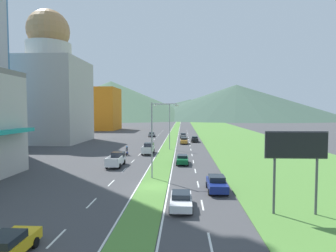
{
  "coord_description": "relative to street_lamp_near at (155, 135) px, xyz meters",
  "views": [
    {
      "loc": [
        3.3,
        -30.64,
        8.54
      ],
      "look_at": [
        0.31,
        25.88,
        5.41
      ],
      "focal_mm": 29.84,
      "sensor_mm": 36.0,
      "label": 1
    }
  ],
  "objects": [
    {
      "name": "lane_dash_right_2",
      "position": [
        5.26,
        -9.71,
        -5.53
      ],
      "size": [
        0.16,
        2.8,
        0.01
      ],
      "primitive_type": "cube",
      "color": "silver",
      "rests_on": "ground_plane"
    },
    {
      "name": "billboard_roadside",
      "position": [
        12.65,
        -11.72,
        -0.22
      ],
      "size": [
        5.01,
        0.28,
        6.88
      ],
      "color": "#4C4C51",
      "rests_on": "ground_plane"
    },
    {
      "name": "grass_verge_right",
      "position": [
        20.76,
        56.01,
        -5.5
      ],
      "size": [
        24.0,
        240.0,
        0.06
      ],
      "primitive_type": "cube",
      "color": "#518438",
      "rests_on": "ground_plane"
    },
    {
      "name": "lane_dash_right_5",
      "position": [
        5.26,
        11.71,
        -5.53
      ],
      "size": [
        0.16,
        2.8,
        0.01
      ],
      "primitive_type": "cube",
      "color": "silver",
      "rests_on": "ground_plane"
    },
    {
      "name": "hill_far_right",
      "position": [
        59.74,
        263.4,
        12.31
      ],
      "size": [
        212.63,
        212.63,
        35.68
      ],
      "primitive_type": "cone",
      "color": "#3D5647",
      "rests_on": "ground_plane"
    },
    {
      "name": "lane_dash_right_7",
      "position": [
        5.26,
        25.99,
        -5.53
      ],
      "size": [
        0.16,
        2.8,
        0.01
      ],
      "primitive_type": "cube",
      "color": "silver",
      "rests_on": "ground_plane"
    },
    {
      "name": "car_6",
      "position": [
        3.42,
        9.67,
        -4.78
      ],
      "size": [
        1.94,
        4.67,
        1.43
      ],
      "rotation": [
        0.0,
        0.0,
        -1.57
      ],
      "color": "#0C5128",
      "rests_on": "ground_plane"
    },
    {
      "name": "lane_dash_right_9",
      "position": [
        5.26,
        40.28,
        -5.53
      ],
      "size": [
        0.16,
        2.8,
        0.01
      ],
      "primitive_type": "cube",
      "color": "silver",
      "rests_on": "ground_plane"
    },
    {
      "name": "lane_dash_left_8",
      "position": [
        -4.94,
        33.14,
        -5.53
      ],
      "size": [
        0.16,
        2.8,
        0.01
      ],
      "primitive_type": "cube",
      "color": "silver",
      "rests_on": "ground_plane"
    },
    {
      "name": "car_2",
      "position": [
        -6.67,
        55.99,
        -4.78
      ],
      "size": [
        1.93,
        4.14,
        1.47
      ],
      "rotation": [
        0.0,
        0.0,
        1.57
      ],
      "color": "slate",
      "rests_on": "ground_plane"
    },
    {
      "name": "street_lamp_mid",
      "position": [
        0.22,
        26.03,
        0.23
      ],
      "size": [
        3.47,
        0.46,
        9.99
      ],
      "color": "#99999E",
      "rests_on": "ground_plane"
    },
    {
      "name": "lane_dash_left_10",
      "position": [
        -4.94,
        47.42,
        -5.53
      ],
      "size": [
        0.16,
        2.8,
        0.01
      ],
      "primitive_type": "cube",
      "color": "silver",
      "rests_on": "ground_plane"
    },
    {
      "name": "lane_dash_left_13",
      "position": [
        -4.94,
        68.84,
        -5.53
      ],
      "size": [
        0.16,
        2.8,
        0.01
      ],
      "primitive_type": "cube",
      "color": "silver",
      "rests_on": "ground_plane"
    },
    {
      "name": "midrise_colored",
      "position": [
        -33.85,
        87.91,
        3.73
      ],
      "size": [
        16.7,
        16.7,
        18.53
      ],
      "primitive_type": "cube",
      "color": "orange",
      "rests_on": "ground_plane"
    },
    {
      "name": "lane_dash_right_14",
      "position": [
        5.26,
        75.98,
        -5.53
      ],
      "size": [
        0.16,
        2.8,
        0.01
      ],
      "primitive_type": "cube",
      "color": "silver",
      "rests_on": "ground_plane"
    },
    {
      "name": "lane_dash_left_1",
      "position": [
        -4.94,
        -16.85,
        -5.53
      ],
      "size": [
        0.16,
        2.8,
        0.01
      ],
      "primitive_type": "cube",
      "color": "silver",
      "rests_on": "ground_plane"
    },
    {
      "name": "hill_far_center",
      "position": [
        11.42,
        267.38,
        4.78
      ],
      "size": [
        166.5,
        166.5,
        20.63
      ],
      "primitive_type": "cone",
      "color": "#3D5647",
      "rests_on": "ground_plane"
    },
    {
      "name": "lane_dash_left_9",
      "position": [
        -4.94,
        40.28,
        -5.53
      ],
      "size": [
        0.16,
        2.8,
        0.01
      ],
      "primitive_type": "cube",
      "color": "silver",
      "rests_on": "ground_plane"
    },
    {
      "name": "hill_far_left",
      "position": [
        -68.12,
        241.99,
        13.4
      ],
      "size": [
        181.81,
        181.81,
        37.86
      ],
      "primitive_type": "cone",
      "color": "#47664C",
      "rests_on": "ground_plane"
    },
    {
      "name": "lane_dash_right_3",
      "position": [
        5.26,
        -2.57,
        -5.53
      ],
      "size": [
        0.16,
        2.8,
        0.01
      ],
      "primitive_type": "cube",
      "color": "silver",
      "rests_on": "ground_plane"
    },
    {
      "name": "pickup_truck_1",
      "position": [
        -3.36,
        20.08,
        -4.55
      ],
      "size": [
        2.18,
        5.4,
        2.0
      ],
      "rotation": [
        0.0,
        0.0,
        1.57
      ],
      "color": "silver",
      "rests_on": "ground_plane"
    },
    {
      "name": "lane_dash_right_12",
      "position": [
        5.26,
        61.7,
        -5.53
      ],
      "size": [
        0.16,
        2.8,
        0.01
      ],
      "primitive_type": "cube",
      "color": "silver",
      "rests_on": "ground_plane"
    },
    {
      "name": "lane_dash_left_2",
      "position": [
        -4.94,
        -9.71,
        -5.53
      ],
      "size": [
        0.16,
        2.8,
        0.01
      ],
      "primitive_type": "cube",
      "color": "silver",
      "rests_on": "ground_plane"
    },
    {
      "name": "lane_dash_left_4",
      "position": [
        -4.94,
        4.57,
        -5.53
      ],
      "size": [
        0.16,
        2.8,
        0.01
      ],
      "primitive_type": "cube",
      "color": "silver",
      "rests_on": "ground_plane"
    },
    {
      "name": "lane_dash_left_3",
      "position": [
        -4.94,
        -2.57,
        -5.53
      ],
      "size": [
        0.16,
        2.8,
        0.01
      ],
      "primitive_type": "cube",
      "color": "silver",
      "rests_on": "ground_plane"
    },
    {
      "name": "grass_median",
      "position": [
        0.16,
        56.01,
        -5.5
      ],
      "size": [
        3.2,
        240.0,
        0.06
      ],
      "primitive_type": "cube",
      "color": "#518438",
      "rests_on": "ground_plane"
    },
    {
      "name": "lane_dash_left_14",
      "position": [
        -4.94,
        75.98,
        -5.53
      ],
      "size": [
        0.16,
        2.8,
        0.01
      ],
      "primitive_type": "cube",
      "color": "silver",
      "rests_on": "ground_plane"
    },
    {
      "name": "ground_plane",
      "position": [
        0.16,
        -3.99,
        -5.53
      ],
      "size": [
        600.0,
        600.0,
        0.0
      ],
      "primitive_type": "plane",
      "color": "#424244"
    },
    {
      "name": "car_7",
      "position": [
        -6.61,
        -19.55,
        -4.77
      ],
      "size": [
        2.03,
        4.44,
        1.47
      ],
      "rotation": [
        0.0,
        0.0,
        1.57
      ],
      "color": "yellow",
      "rests_on": "ground_plane"
    },
    {
      "name": "lane_dash_left_7",
      "position": [
        -4.94,
        25.99,
        -5.53
      ],
      "size": [
        0.16,
        2.8,
        0.01
      ],
      "primitive_type": "cube",
      "color": "silver",
      "rests_on": "ground_plane"
    },
    {
      "name": "lane_dash_right_8",
      "position": [
        5.26,
        33.14,
        -5.53
      ],
      "size": [
        0.16,
        2.8,
        0.01
      ],
      "primitive_type": "cube",
      "color": "silver",
      "rests_on": "ground_plane"
    },
    {
      "name": "car_3",
      "position": [
        7.08,
        -5.29,
        -4.71
      ],
      "size": [
        2.04,
        4.48,
        1.63
      ],
      "rotation": [
        0.0,
        0.0,
        -1.57
      ],
      "color": "navy",
      "rests_on": "ground_plane"
    },
    {
      "name": "car_1",
      "position": [
        3.59,
        52.06,
        -4.76
      ],
      "size": [
        1.96,
        4.29,
        1.49
      ],
      "rotation": [
        0.0,
        0.0,
        -1.57
      ],
      "color": "slate",
      "rests_on": "ground_plane"
    },
    {
      "name": "lane_dash_right_11",
      "position": [
        5.26,
        54.56,
        -5.53
      ],
      "size": [
        0.16,
        2.8,
        0.01
      ],
      "primitive_type": "cube",
      "color": "silver",
      "rests_on": "ground_plane"
    },
    {
      "name": "domed_building",
      "position": [
        -32.5,
        39.37,
        9.15
      ],
      "size": [
        18.16,
        18.16,
        35.42
      ],
      "color": "#B7B2A8",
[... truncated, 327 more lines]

